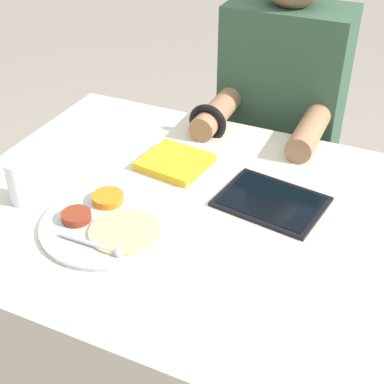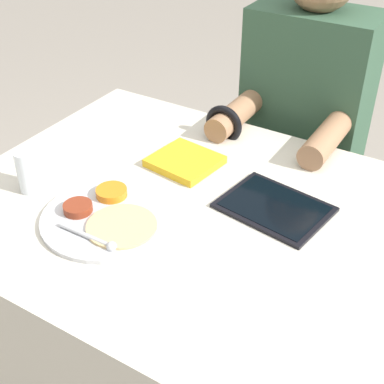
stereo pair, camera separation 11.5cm
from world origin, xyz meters
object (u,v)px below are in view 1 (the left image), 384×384
person_diner (276,156)px  drinking_glass (21,182)px  thali_tray (108,223)px  red_notebook (175,163)px  tablet_device (271,201)px

person_diner → drinking_glass: 0.86m
thali_tray → drinking_glass: bearing=-179.9°
drinking_glass → red_notebook: bearing=48.3°
red_notebook → person_diner: bearing=72.4°
thali_tray → red_notebook: (0.03, 0.28, 0.00)m
tablet_device → drinking_glass: size_ratio=2.45×
tablet_device → person_diner: bearing=104.2°
thali_tray → person_diner: 0.78m
thali_tray → tablet_device: (0.30, 0.23, -0.00)m
red_notebook → person_diner: person_diner is taller
red_notebook → tablet_device: red_notebook is taller
red_notebook → drinking_glass: drinking_glass is taller
red_notebook → thali_tray: bearing=-95.2°
red_notebook → drinking_glass: bearing=-131.7°
tablet_device → drinking_glass: bearing=-156.5°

